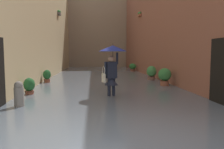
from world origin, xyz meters
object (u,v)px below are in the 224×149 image
at_px(potted_plant_mid_left, 133,67).
at_px(potted_plant_far_left, 165,77).
at_px(potted_plant_mid_right, 47,77).
at_px(person_wading, 112,60).
at_px(potted_plant_far_right, 29,87).
at_px(potted_plant_near_left, 151,73).
at_px(mooring_bollard, 19,96).

distance_m(potted_plant_mid_left, potted_plant_far_left, 9.29).
bearing_deg(potted_plant_mid_right, potted_plant_far_left, 163.31).
height_order(person_wading, potted_plant_far_right, person_wading).
xyz_separation_m(potted_plant_near_left, mooring_bollard, (5.67, 6.36, -0.10)).
relative_size(person_wading, potted_plant_mid_left, 2.47).
bearing_deg(person_wading, potted_plant_mid_left, -103.69).
xyz_separation_m(person_wading, potted_plant_far_left, (-2.79, -2.43, -0.89)).
height_order(potted_plant_mid_left, potted_plant_near_left, potted_plant_near_left).
xyz_separation_m(person_wading, potted_plant_far_right, (3.17, -0.59, -1.05)).
bearing_deg(potted_plant_mid_left, potted_plant_mid_right, 50.97).
bearing_deg(potted_plant_far_right, mooring_bollard, 97.38).
xyz_separation_m(potted_plant_mid_left, mooring_bollard, (5.75, 13.22, -0.04)).
relative_size(potted_plant_far_left, potted_plant_near_left, 1.02).
xyz_separation_m(potted_plant_mid_right, potted_plant_near_left, (-5.99, -0.62, 0.08)).
bearing_deg(person_wading, potted_plant_far_right, -10.50).
bearing_deg(mooring_bollard, potted_plant_mid_left, -113.51).
height_order(potted_plant_mid_left, potted_plant_far_left, potted_plant_far_left).
bearing_deg(person_wading, potted_plant_far_left, -138.91).
bearing_deg(person_wading, potted_plant_mid_right, -52.82).
height_order(potted_plant_mid_right, potted_plant_far_right, potted_plant_mid_right).
xyz_separation_m(person_wading, mooring_bollard, (2.90, 1.50, -1.03)).
relative_size(potted_plant_mid_right, potted_plant_near_left, 0.85).
distance_m(person_wading, potted_plant_far_right, 3.39).
bearing_deg(person_wading, potted_plant_near_left, -119.71).
xyz_separation_m(potted_plant_far_right, mooring_bollard, (-0.27, 2.09, 0.02)).
bearing_deg(potted_plant_far_left, potted_plant_near_left, -89.54).
distance_m(potted_plant_mid_right, potted_plant_mid_left, 9.63).
distance_m(person_wading, potted_plant_far_left, 3.81).
bearing_deg(potted_plant_far_left, person_wading, 41.09).
distance_m(potted_plant_near_left, mooring_bollard, 8.52).
relative_size(potted_plant_near_left, mooring_bollard, 1.09).
distance_m(person_wading, potted_plant_mid_left, 12.10).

